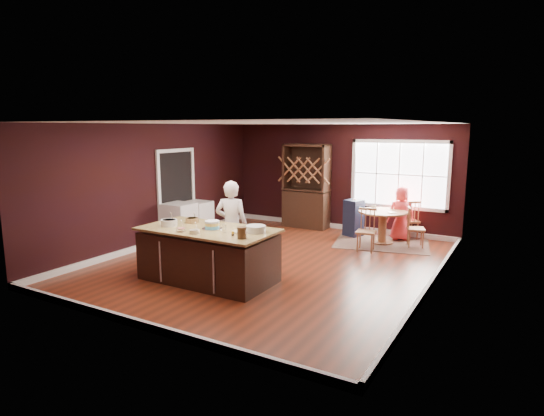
{
  "coord_description": "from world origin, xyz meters",
  "views": [
    {
      "loc": [
        4.25,
        -7.49,
        2.62
      ],
      "look_at": [
        -0.13,
        0.16,
        1.05
      ],
      "focal_mm": 30.0,
      "sensor_mm": 36.0,
      "label": 1
    }
  ],
  "objects_px": {
    "layer_cake": "(212,225)",
    "chair_south": "(366,230)",
    "chair_north": "(409,219)",
    "high_chair": "(354,217)",
    "dryer": "(197,219)",
    "chair_east": "(416,227)",
    "kitchen_island": "(208,256)",
    "toddler": "(357,203)",
    "baker": "(232,225)",
    "hutch": "(306,186)",
    "washer": "(179,223)",
    "seated_woman": "(401,214)",
    "dining_table": "(383,220)"
  },
  "relations": [
    {
      "from": "layer_cake",
      "to": "chair_south",
      "type": "distance_m",
      "value": 3.62
    },
    {
      "from": "chair_north",
      "to": "high_chair",
      "type": "xyz_separation_m",
      "value": [
        -1.24,
        -0.39,
        -0.01
      ]
    },
    {
      "from": "chair_south",
      "to": "dryer",
      "type": "distance_m",
      "value": 4.02
    },
    {
      "from": "chair_east",
      "to": "chair_south",
      "type": "distance_m",
      "value": 1.22
    },
    {
      "from": "kitchen_island",
      "to": "layer_cake",
      "type": "distance_m",
      "value": 0.56
    },
    {
      "from": "chair_north",
      "to": "toddler",
      "type": "height_order",
      "value": "chair_north"
    },
    {
      "from": "baker",
      "to": "hutch",
      "type": "distance_m",
      "value": 3.97
    },
    {
      "from": "kitchen_island",
      "to": "baker",
      "type": "height_order",
      "value": "baker"
    },
    {
      "from": "washer",
      "to": "layer_cake",
      "type": "bearing_deg",
      "value": -37.53
    },
    {
      "from": "seated_woman",
      "to": "chair_north",
      "type": "bearing_deg",
      "value": -144.64
    },
    {
      "from": "dining_table",
      "to": "seated_woman",
      "type": "bearing_deg",
      "value": 60.11
    },
    {
      "from": "chair_north",
      "to": "dryer",
      "type": "xyz_separation_m",
      "value": [
        -4.48,
        -2.35,
        -0.04
      ]
    },
    {
      "from": "chair_east",
      "to": "baker",
      "type": "bearing_deg",
      "value": 122.07
    },
    {
      "from": "kitchen_island",
      "to": "dining_table",
      "type": "distance_m",
      "value": 4.43
    },
    {
      "from": "baker",
      "to": "kitchen_island",
      "type": "bearing_deg",
      "value": 72.69
    },
    {
      "from": "chair_south",
      "to": "high_chair",
      "type": "distance_m",
      "value": 1.37
    },
    {
      "from": "chair_south",
      "to": "washer",
      "type": "xyz_separation_m",
      "value": [
        -3.94,
        -1.42,
        -0.0
      ]
    },
    {
      "from": "washer",
      "to": "high_chair",
      "type": "bearing_deg",
      "value": 38.77
    },
    {
      "from": "chair_south",
      "to": "high_chair",
      "type": "bearing_deg",
      "value": 112.36
    },
    {
      "from": "chair_east",
      "to": "chair_south",
      "type": "bearing_deg",
      "value": 116.56
    },
    {
      "from": "kitchen_island",
      "to": "chair_north",
      "type": "xyz_separation_m",
      "value": [
        2.29,
        4.75,
        0.03
      ]
    },
    {
      "from": "layer_cake",
      "to": "seated_woman",
      "type": "xyz_separation_m",
      "value": [
        2.06,
        4.51,
        -0.35
      ]
    },
    {
      "from": "chair_south",
      "to": "washer",
      "type": "height_order",
      "value": "chair_south"
    },
    {
      "from": "hutch",
      "to": "dryer",
      "type": "bearing_deg",
      "value": -128.03
    },
    {
      "from": "baker",
      "to": "dryer",
      "type": "bearing_deg",
      "value": -56.87
    },
    {
      "from": "layer_cake",
      "to": "dryer",
      "type": "relative_size",
      "value": 0.4
    },
    {
      "from": "baker",
      "to": "chair_north",
      "type": "xyz_separation_m",
      "value": [
        2.32,
        4.0,
        -0.36
      ]
    },
    {
      "from": "dining_table",
      "to": "washer",
      "type": "distance_m",
      "value": 4.64
    },
    {
      "from": "high_chair",
      "to": "hutch",
      "type": "relative_size",
      "value": 0.42
    },
    {
      "from": "toddler",
      "to": "hutch",
      "type": "distance_m",
      "value": 1.57
    },
    {
      "from": "chair_south",
      "to": "high_chair",
      "type": "height_order",
      "value": "high_chair"
    },
    {
      "from": "dining_table",
      "to": "layer_cake",
      "type": "height_order",
      "value": "layer_cake"
    },
    {
      "from": "seated_woman",
      "to": "toddler",
      "type": "bearing_deg",
      "value": -16.11
    },
    {
      "from": "hutch",
      "to": "washer",
      "type": "xyz_separation_m",
      "value": [
        -1.8,
        -2.94,
        -0.64
      ]
    },
    {
      "from": "baker",
      "to": "seated_woman",
      "type": "relative_size",
      "value": 1.31
    },
    {
      "from": "seated_woman",
      "to": "toddler",
      "type": "relative_size",
      "value": 4.89
    },
    {
      "from": "layer_cake",
      "to": "high_chair",
      "type": "distance_m",
      "value": 4.49
    },
    {
      "from": "chair_east",
      "to": "chair_north",
      "type": "xyz_separation_m",
      "value": [
        -0.32,
        0.7,
        0.02
      ]
    },
    {
      "from": "kitchen_island",
      "to": "washer",
      "type": "height_order",
      "value": "kitchen_island"
    },
    {
      "from": "dining_table",
      "to": "seated_woman",
      "type": "relative_size",
      "value": 0.85
    },
    {
      "from": "chair_north",
      "to": "seated_woman",
      "type": "bearing_deg",
      "value": 20.01
    },
    {
      "from": "kitchen_island",
      "to": "chair_south",
      "type": "bearing_deg",
      "value": 60.98
    },
    {
      "from": "chair_south",
      "to": "toddler",
      "type": "xyz_separation_m",
      "value": [
        -0.64,
        1.19,
        0.35
      ]
    },
    {
      "from": "chair_east",
      "to": "chair_north",
      "type": "relative_size",
      "value": 0.96
    },
    {
      "from": "seated_woman",
      "to": "dryer",
      "type": "bearing_deg",
      "value": 1.68
    },
    {
      "from": "seated_woman",
      "to": "hutch",
      "type": "relative_size",
      "value": 0.58
    },
    {
      "from": "dining_table",
      "to": "chair_north",
      "type": "height_order",
      "value": "chair_north"
    },
    {
      "from": "kitchen_island",
      "to": "layer_cake",
      "type": "height_order",
      "value": "layer_cake"
    },
    {
      "from": "chair_north",
      "to": "washer",
      "type": "relative_size",
      "value": 1.03
    },
    {
      "from": "chair_north",
      "to": "seated_woman",
      "type": "xyz_separation_m",
      "value": [
        -0.14,
        -0.23,
        0.16
      ]
    }
  ]
}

